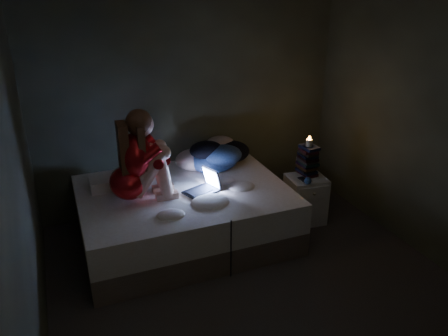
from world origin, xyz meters
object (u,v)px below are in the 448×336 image
bed (184,214)px  laptop (201,182)px  woman (126,157)px  candle (309,140)px  phone (304,180)px  nightstand (305,199)px

bed → laptop: (0.15, -0.13, 0.41)m
woman → candle: (1.99, -0.04, -0.08)m
candle → phone: candle is taller
laptop → nightstand: 1.32m
nightstand → candle: (0.04, 0.07, 0.69)m
woman → laptop: bearing=-5.6°
laptop → nightstand: laptop is taller
nightstand → phone: (-0.07, -0.05, 0.28)m
laptop → phone: (1.18, -0.07, -0.15)m
laptop → phone: laptop is taller
bed → candle: (1.43, -0.08, 0.67)m
woman → candle: 1.99m
laptop → candle: size_ratio=4.33×
woman → nightstand: 2.10m
bed → nightstand: bearing=-6.2°
candle → phone: 0.44m
bed → phone: bearing=-8.8°
laptop → candle: 1.31m
nightstand → candle: 0.70m
woman → laptop: (0.70, -0.09, -0.34)m
bed → phone: size_ratio=15.14×
laptop → nightstand: bearing=-22.3°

